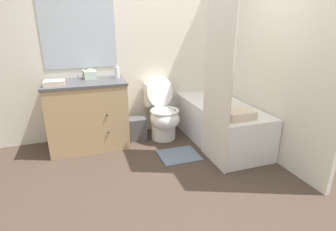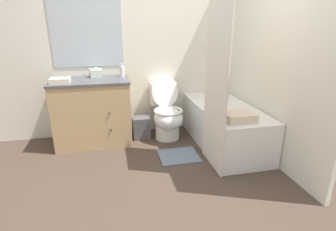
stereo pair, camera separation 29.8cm
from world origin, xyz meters
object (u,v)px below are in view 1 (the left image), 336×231
at_px(vanity_cabinet, 88,114).
at_px(soap_dispenser, 117,72).
at_px(wastebasket, 137,129).
at_px(bath_mat, 179,155).
at_px(bath_towel_folded, 239,114).
at_px(bathtub, 220,123).
at_px(sink_faucet, 84,75).
at_px(tissue_box, 90,75).
at_px(hand_towel_folded, 54,83).
at_px(toilet, 163,115).

bearing_deg(vanity_cabinet, soap_dispenser, 11.03).
height_order(wastebasket, bath_mat, wastebasket).
relative_size(wastebasket, soap_dispenser, 1.75).
distance_m(wastebasket, bath_mat, 0.76).
bearing_deg(bath_towel_folded, bathtub, 80.84).
bearing_deg(sink_faucet, tissue_box, -36.73).
xyz_separation_m(soap_dispenser, bath_towel_folded, (1.15, -1.03, -0.36)).
relative_size(sink_faucet, hand_towel_folded, 0.64).
bearing_deg(wastebasket, tissue_box, 165.12).
bearing_deg(tissue_box, toilet, -13.13).
distance_m(bathtub, wastebasket, 1.11).
bearing_deg(bath_mat, wastebasket, 118.94).
distance_m(toilet, bath_mat, 0.67).
xyz_separation_m(vanity_cabinet, sink_faucet, (-0.00, 0.20, 0.44)).
xyz_separation_m(soap_dispenser, hand_towel_folded, (-0.73, -0.21, -0.05)).
bearing_deg(hand_towel_folded, wastebasket, 7.91).
height_order(hand_towel_folded, bath_towel_folded, hand_towel_folded).
xyz_separation_m(bathtub, wastebasket, (-1.01, 0.44, -0.11)).
bearing_deg(tissue_box, wastebasket, -14.88).
bearing_deg(wastebasket, bath_towel_folded, -45.48).
relative_size(toilet, bathtub, 0.58).
relative_size(wastebasket, tissue_box, 2.03).
height_order(vanity_cabinet, bath_towel_folded, vanity_cabinet).
xyz_separation_m(vanity_cabinet, tissue_box, (0.08, 0.14, 0.46)).
height_order(sink_faucet, soap_dispenser, soap_dispenser).
distance_m(hand_towel_folded, bath_towel_folded, 2.06).
xyz_separation_m(tissue_box, soap_dispenser, (0.32, -0.06, 0.02)).
relative_size(vanity_cabinet, bathtub, 0.66).
relative_size(bath_towel_folded, bath_mat, 0.69).
xyz_separation_m(toilet, wastebasket, (-0.34, 0.06, -0.18)).
bearing_deg(wastebasket, bath_mat, -61.06).
height_order(vanity_cabinet, wastebasket, vanity_cabinet).
distance_m(bath_towel_folded, bath_mat, 0.85).
xyz_separation_m(wastebasket, hand_towel_folded, (-0.94, -0.13, 0.72)).
xyz_separation_m(toilet, tissue_box, (-0.88, 0.21, 0.56)).
distance_m(vanity_cabinet, soap_dispenser, 0.64).
xyz_separation_m(toilet, hand_towel_folded, (-1.28, -0.07, 0.54)).
height_order(toilet, soap_dispenser, soap_dispenser).
bearing_deg(soap_dispenser, toilet, -14.34).
xyz_separation_m(vanity_cabinet, bath_towel_folded, (1.55, -0.95, 0.13)).
bearing_deg(toilet, hand_towel_folded, -176.99).
relative_size(wastebasket, hand_towel_folded, 1.34).
bearing_deg(sink_faucet, bath_mat, -41.15).
relative_size(tissue_box, hand_towel_folded, 0.66).
xyz_separation_m(vanity_cabinet, wastebasket, (0.62, -0.00, -0.28)).
bearing_deg(hand_towel_folded, bath_mat, -21.79).
distance_m(wastebasket, hand_towel_folded, 1.19).
distance_m(toilet, soap_dispenser, 0.82).
distance_m(sink_faucet, hand_towel_folded, 0.46).
relative_size(vanity_cabinet, toilet, 1.13).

